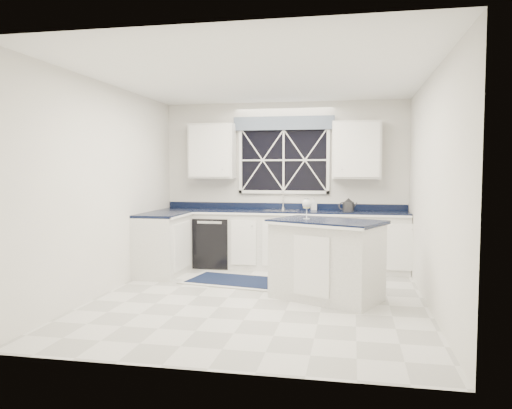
% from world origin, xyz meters
% --- Properties ---
extents(ground, '(4.50, 4.50, 0.00)m').
position_xyz_m(ground, '(0.00, 0.00, 0.00)').
color(ground, silver).
rests_on(ground, ground).
extents(back_wall, '(4.00, 0.10, 2.70)m').
position_xyz_m(back_wall, '(0.00, 2.25, 1.35)').
color(back_wall, silver).
rests_on(back_wall, ground).
extents(base_cabinets, '(3.99, 1.60, 0.90)m').
position_xyz_m(base_cabinets, '(-0.33, 1.78, 0.45)').
color(base_cabinets, white).
rests_on(base_cabinets, ground).
extents(countertop, '(3.98, 0.64, 0.04)m').
position_xyz_m(countertop, '(0.00, 1.95, 0.92)').
color(countertop, black).
rests_on(countertop, base_cabinets).
extents(dishwasher, '(0.60, 0.58, 0.82)m').
position_xyz_m(dishwasher, '(-1.10, 1.95, 0.41)').
color(dishwasher, black).
rests_on(dishwasher, ground).
extents(window, '(1.65, 0.09, 1.26)m').
position_xyz_m(window, '(0.00, 2.20, 1.83)').
color(window, black).
rests_on(window, ground).
extents(upper_cabinets, '(3.10, 0.34, 0.90)m').
position_xyz_m(upper_cabinets, '(0.00, 2.08, 1.90)').
color(upper_cabinets, white).
rests_on(upper_cabinets, ground).
extents(faucet, '(0.05, 0.20, 0.30)m').
position_xyz_m(faucet, '(0.00, 2.14, 1.10)').
color(faucet, silver).
rests_on(faucet, countertop).
extents(island, '(1.52, 1.27, 0.98)m').
position_xyz_m(island, '(0.82, 0.16, 0.49)').
color(island, white).
rests_on(island, ground).
extents(rug, '(1.57, 1.11, 0.02)m').
position_xyz_m(rug, '(-0.50, 0.90, 0.01)').
color(rug, '#B2B2AD').
rests_on(rug, ground).
extents(kettle, '(0.29, 0.21, 0.21)m').
position_xyz_m(kettle, '(1.06, 2.00, 1.04)').
color(kettle, '#303033').
rests_on(kettle, countertop).
extents(wine_glass, '(0.11, 0.11, 0.26)m').
position_xyz_m(wine_glass, '(0.56, 0.26, 1.16)').
color(wine_glass, silver).
rests_on(wine_glass, island).
extents(soap_bottle, '(0.11, 0.11, 0.20)m').
position_xyz_m(soap_bottle, '(0.50, 2.17, 1.04)').
color(soap_bottle, silver).
rests_on(soap_bottle, countertop).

